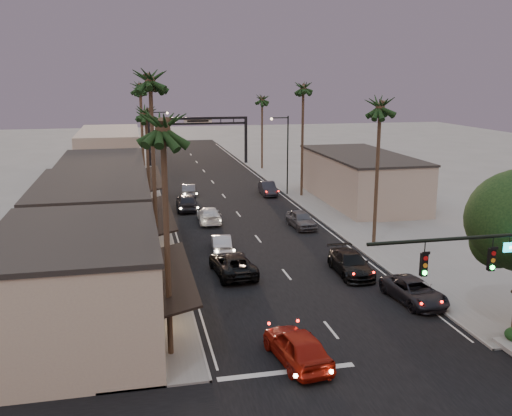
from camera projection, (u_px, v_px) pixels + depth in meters
name	position (u px, v px, depth m)	size (l,w,h in m)	color
ground	(233.00, 208.00, 59.12)	(200.00, 200.00, 0.00)	slate
road	(225.00, 198.00, 63.88)	(14.00, 120.00, 0.02)	black
sidewalk_left	(138.00, 189.00, 68.55)	(5.00, 92.00, 0.12)	slate
sidewalk_right	(290.00, 183.00, 72.51)	(5.00, 92.00, 0.12)	slate
storefront_near	(78.00, 287.00, 29.15)	(8.00, 12.00, 5.50)	tan
storefront_mid	(94.00, 221.00, 42.47)	(8.00, 14.00, 5.50)	#A29181
storefront_far	(103.00, 185.00, 57.75)	(8.00, 16.00, 5.00)	tan
storefront_dist	(110.00, 152.00, 79.53)	(8.00, 20.00, 6.00)	#A29181
building_right	(360.00, 179.00, 61.48)	(8.00, 18.00, 5.00)	#A29181
traffic_signal	(504.00, 269.00, 24.90)	(8.51, 0.22, 7.80)	black
arch	(198.00, 129.00, 86.43)	(15.20, 0.40, 7.27)	black
streetlight_right	(285.00, 149.00, 64.12)	(2.13, 0.30, 9.00)	black
streetlight_left	(156.00, 139.00, 73.61)	(2.13, 0.30, 9.00)	black
palm_la	(162.00, 119.00, 25.25)	(3.20, 3.20, 13.20)	#38281C
palm_lb	(150.00, 75.00, 37.18)	(3.20, 3.20, 15.20)	#38281C
palm_lc	(146.00, 108.00, 51.16)	(3.20, 3.20, 12.20)	#38281C
palm_ld	(140.00, 84.00, 68.81)	(3.20, 3.20, 14.20)	#38281C
palm_ra	(381.00, 101.00, 43.11)	(3.20, 3.20, 13.20)	#38281C
palm_rb	(303.00, 85.00, 61.92)	(3.20, 3.20, 14.20)	#38281C
palm_rc	(262.00, 97.00, 81.40)	(3.20, 3.20, 12.20)	#38281C
palm_far	(140.00, 88.00, 90.98)	(3.20, 3.20, 13.20)	#38281C
oncoming_red	(297.00, 346.00, 26.95)	(1.97, 4.91, 1.67)	maroon
oncoming_pickup	(233.00, 264.00, 38.99)	(2.52, 5.47, 1.52)	black
oncoming_silver	(221.00, 243.00, 44.27)	(1.40, 4.03, 1.33)	#ABABB1
oncoming_white	(209.00, 215.00, 52.96)	(2.01, 4.93, 1.43)	silver
oncoming_dgrey	(187.00, 202.00, 57.84)	(2.01, 5.00, 1.70)	black
oncoming_grey_far	(189.00, 190.00, 64.80)	(1.44, 4.13, 1.36)	#525257
curbside_near	(414.00, 291.00, 34.24)	(2.29, 4.96, 1.38)	black
curbside_black	(351.00, 264.00, 39.06)	(2.13, 5.23, 1.52)	black
curbside_grey	(301.00, 219.00, 51.14)	(1.79, 4.45, 1.52)	#49494E
curbside_far	(268.00, 188.00, 65.30)	(1.58, 4.52, 1.49)	black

